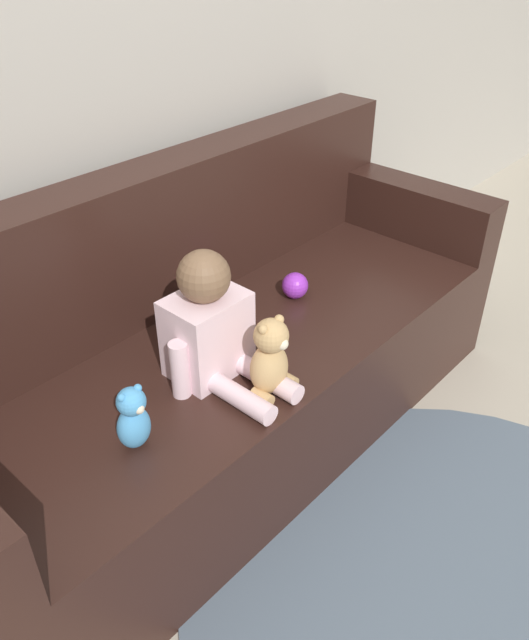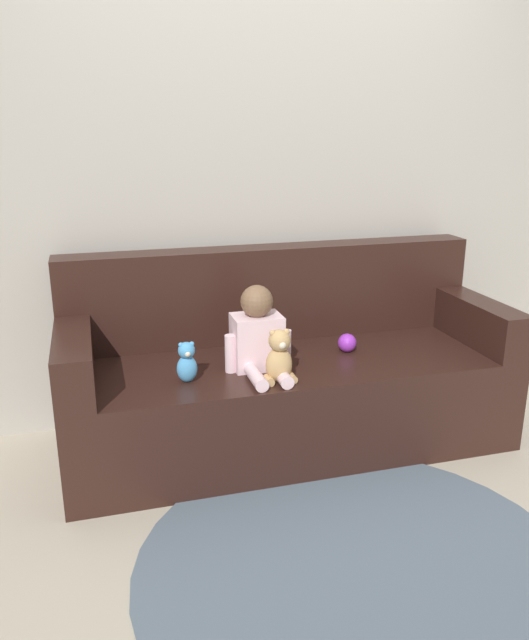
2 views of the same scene
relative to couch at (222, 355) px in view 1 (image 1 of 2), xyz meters
name	(u,v)px [view 1 (image 1 of 2)]	position (x,y,z in m)	size (l,w,h in m)	color
ground_plane	(236,435)	(0.00, -0.06, -0.34)	(12.00, 12.00, 0.00)	#B7AD99
wall_back	(106,33)	(0.00, 0.43, 0.96)	(8.00, 0.05, 2.60)	#ADA89E
couch	(222,355)	(0.00, 0.00, 0.00)	(2.16, 0.80, 0.95)	black
person_baby	(212,329)	(-0.19, -0.16, 0.28)	(0.31, 0.38, 0.39)	silver
teddy_bear_brown	(270,359)	(-0.14, -0.34, 0.24)	(0.14, 0.11, 0.24)	tan
plush_toy_side	(133,418)	(-0.53, -0.23, 0.22)	(0.09, 0.09, 0.19)	#4C9EDB
toy_ball	(295,286)	(0.30, -0.07, 0.17)	(0.09, 0.09, 0.09)	purple
floor_rug	(480,613)	(-0.05, -1.03, -0.33)	(1.64, 1.64, 0.01)	slate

